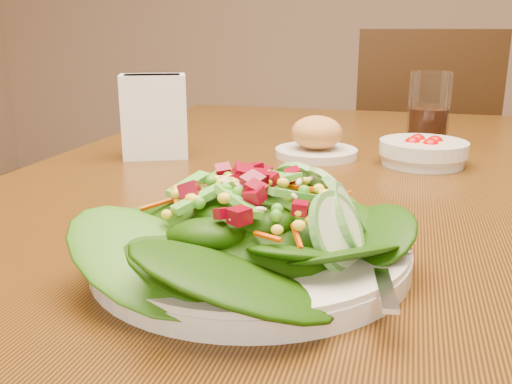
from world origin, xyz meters
TOP-DOWN VIEW (x-y plane):
  - dining_table at (0.00, 0.00)m, footprint 0.90×1.40m
  - chair_far at (0.18, 1.06)m, footprint 0.48×0.49m
  - salad_plate at (0.02, -0.37)m, footprint 0.30×0.30m
  - bread_plate at (-0.01, 0.10)m, footprint 0.14×0.14m
  - tomato_bowl at (0.17, 0.09)m, footprint 0.14×0.14m
  - drinking_glass at (0.18, 0.27)m, footprint 0.08×0.08m
  - napkin_holder at (-0.27, 0.03)m, footprint 0.12×0.10m

SIDE VIEW (x-z plane):
  - chair_far at x=0.18m, z-range 0.03..0.99m
  - dining_table at x=0.00m, z-range 0.27..1.02m
  - tomato_bowl at x=0.17m, z-range 0.75..0.79m
  - bread_plate at x=-0.01m, z-range 0.74..0.82m
  - salad_plate at x=0.02m, z-range 0.74..0.83m
  - drinking_glass at x=0.18m, z-range 0.74..0.88m
  - napkin_holder at x=-0.27m, z-range 0.75..0.90m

